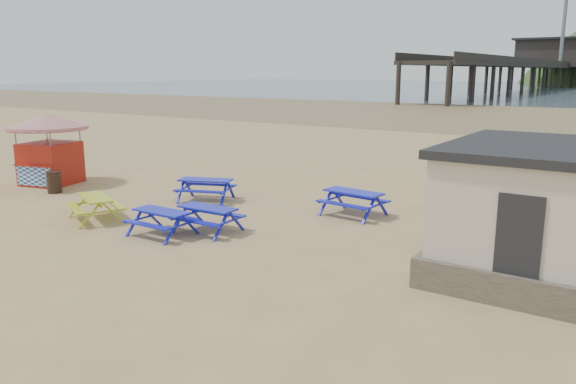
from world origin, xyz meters
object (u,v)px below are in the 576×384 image
Objects in this scene: picnic_table_blue_a at (206,190)px; picnic_table_blue_b at (353,203)px; litter_bin at (54,182)px; picnic_table_yellow at (96,208)px; ice_cream_kiosk at (49,140)px.

picnic_table_blue_b reaches higher than picnic_table_blue_a.
picnic_table_blue_b is 2.44× the size of litter_bin.
picnic_table_blue_a is 5.79m from picnic_table_blue_b.
litter_bin is at bearing -174.56° from picnic_table_yellow.
picnic_table_blue_b is 0.52× the size of ice_cream_kiosk.
picnic_table_yellow is at bearing -136.29° from picnic_table_blue_b.
picnic_table_blue_a is at bearing -163.12° from picnic_table_blue_b.
picnic_table_yellow is 5.26m from litter_bin.
litter_bin is (-11.72, -3.45, 0.03)m from picnic_table_blue_b.
picnic_table_yellow is at bearing -20.09° from litter_bin.
picnic_table_blue_a is at bearing 100.78° from picnic_table_yellow.
litter_bin is (-4.94, 1.81, 0.05)m from picnic_table_yellow.
picnic_table_yellow is at bearing -126.25° from picnic_table_blue_a.
ice_cream_kiosk reaches higher than picnic_table_yellow.
litter_bin is (1.78, -1.08, -1.48)m from ice_cream_kiosk.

